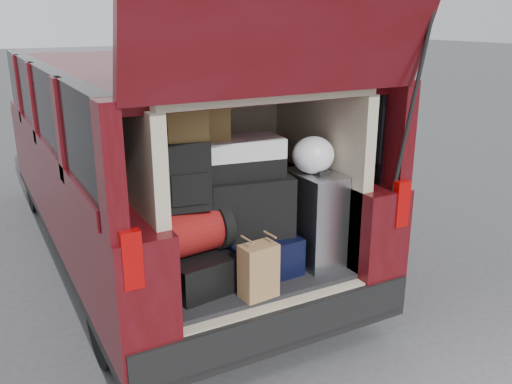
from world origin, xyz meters
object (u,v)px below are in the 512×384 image
black_hardshell (192,266)px  black_soft_case (248,206)px  silver_roller (314,218)px  red_duffel (190,231)px  kraft_bag (259,271)px  navy_hardshell (252,250)px  twotone_duffel (239,157)px  backpack (184,175)px

black_hardshell → black_soft_case: black_soft_case is taller
silver_roller → red_duffel: silver_roller is taller
kraft_bag → black_hardshell: bearing=122.7°
navy_hardshell → black_soft_case: black_soft_case is taller
black_soft_case → twotone_duffel: size_ratio=0.99×
navy_hardshell → kraft_bag: bearing=-115.7°
black_hardshell → navy_hardshell: (0.43, 0.01, 0.01)m
red_duffel → twotone_duffel: (0.38, 0.10, 0.39)m
kraft_bag → red_duffel: red_duffel is taller
navy_hardshell → kraft_bag: size_ratio=1.70×
silver_roller → kraft_bag: bearing=-157.2°
black_hardshell → navy_hardshell: bearing=-6.4°
navy_hardshell → black_soft_case: (-0.02, -0.00, 0.32)m
black_soft_case → kraft_bag: bearing=-98.7°
black_hardshell → twotone_duffel: (0.36, 0.06, 0.64)m
kraft_bag → black_soft_case: (0.13, 0.36, 0.27)m
silver_roller → twotone_duffel: (-0.48, 0.15, 0.44)m
black_soft_case → backpack: (-0.45, -0.05, 0.28)m
navy_hardshell → silver_roller: silver_roller is taller
red_duffel → navy_hardshell: bearing=-1.1°
backpack → twotone_duffel: bearing=23.2°
black_hardshell → black_soft_case: 0.52m
silver_roller → backpack: bearing=174.6°
silver_roller → kraft_bag: (-0.56, -0.26, -0.15)m
backpack → red_duffel: bearing=16.9°
navy_hardshell → red_duffel: (-0.45, -0.05, 0.24)m
navy_hardshell → silver_roller: (0.41, -0.11, 0.19)m
kraft_bag → red_duffel: size_ratio=0.74×
kraft_bag → twotone_duffel: bearing=73.0°
navy_hardshell → backpack: backpack is taller
navy_hardshell → red_duffel: red_duffel is taller
navy_hardshell → red_duffel: size_ratio=1.27×
silver_roller → black_soft_case: bearing=164.1°
kraft_bag → silver_roller: bearing=19.1°
red_duffel → backpack: size_ratio=1.09×
black_hardshell → kraft_bag: size_ratio=1.66×
navy_hardshell → twotone_duffel: size_ratio=1.04×
black_hardshell → twotone_duffel: bearing=0.9°
black_hardshell → silver_roller: size_ratio=0.89×
kraft_bag → red_duffel: 0.48m
red_duffel → black_hardshell: bearing=59.1°
red_duffel → twotone_duffel: 0.55m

